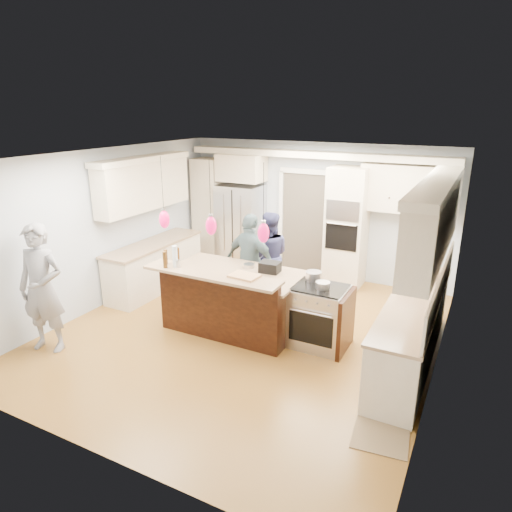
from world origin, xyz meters
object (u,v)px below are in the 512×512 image
at_px(person_bar_end, 42,289).
at_px(person_far_left, 268,256).
at_px(refrigerator, 241,227).
at_px(kitchen_island, 234,299).
at_px(island_range, 321,317).

xyz_separation_m(person_bar_end, person_far_left, (2.02, 3.09, -0.13)).
xyz_separation_m(refrigerator, person_far_left, (1.27, -1.28, -0.09)).
xyz_separation_m(kitchen_island, person_bar_end, (-2.05, -1.80, 0.45)).
height_order(island_range, person_far_left, person_far_left).
bearing_deg(refrigerator, island_range, -42.59).
relative_size(refrigerator, kitchen_island, 0.86).
height_order(person_bar_end, person_far_left, person_bar_end).
relative_size(person_bar_end, person_far_left, 1.16).
height_order(kitchen_island, person_far_left, person_far_left).
bearing_deg(person_far_left, refrigerator, -71.68).
distance_m(island_range, person_far_left, 1.91).
bearing_deg(kitchen_island, refrigerator, 116.90).
distance_m(kitchen_island, person_far_left, 1.33).
xyz_separation_m(kitchen_island, island_range, (1.41, 0.08, -0.03)).
distance_m(island_range, person_bar_end, 3.97).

